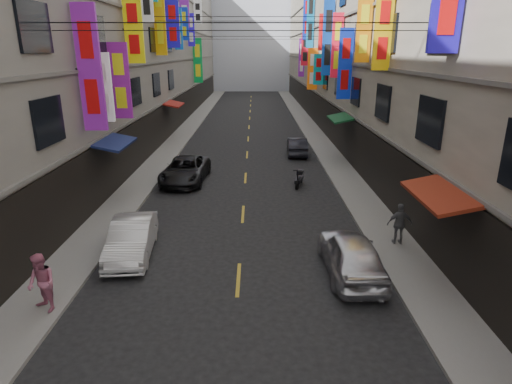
{
  "coord_description": "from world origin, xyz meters",
  "views": [
    {
      "loc": [
        0.54,
        5.41,
        7.22
      ],
      "look_at": [
        0.57,
        14.24,
        4.3
      ],
      "focal_mm": 30.0,
      "sensor_mm": 36.0,
      "label": 1
    }
  ],
  "objects_px": {
    "car_right_far": "(297,146)",
    "pedestrian_rfar": "(400,224)",
    "scooter_far_right": "(299,178)",
    "car_left_far": "(185,170)",
    "pedestrian_lfar": "(42,283)",
    "car_left_mid": "(132,238)",
    "car_right_mid": "(351,254)"
  },
  "relations": [
    {
      "from": "pedestrian_lfar",
      "to": "pedestrian_rfar",
      "type": "distance_m",
      "value": 12.42
    },
    {
      "from": "pedestrian_lfar",
      "to": "car_right_far",
      "type": "bearing_deg",
      "value": 101.65
    },
    {
      "from": "car_left_mid",
      "to": "scooter_far_right",
      "type": "bearing_deg",
      "value": 45.08
    },
    {
      "from": "car_left_mid",
      "to": "pedestrian_rfar",
      "type": "height_order",
      "value": "pedestrian_rfar"
    },
    {
      "from": "scooter_far_right",
      "to": "pedestrian_rfar",
      "type": "relative_size",
      "value": 1.09
    },
    {
      "from": "scooter_far_right",
      "to": "car_left_far",
      "type": "height_order",
      "value": "car_left_far"
    },
    {
      "from": "car_left_far",
      "to": "car_right_far",
      "type": "relative_size",
      "value": 1.29
    },
    {
      "from": "scooter_far_right",
      "to": "car_right_far",
      "type": "bearing_deg",
      "value": -78.78
    },
    {
      "from": "car_left_far",
      "to": "car_right_far",
      "type": "xyz_separation_m",
      "value": [
        7.09,
        6.8,
        -0.06
      ]
    },
    {
      "from": "scooter_far_right",
      "to": "car_right_far",
      "type": "distance_m",
      "value": 7.69
    },
    {
      "from": "car_left_far",
      "to": "pedestrian_rfar",
      "type": "height_order",
      "value": "pedestrian_rfar"
    },
    {
      "from": "pedestrian_rfar",
      "to": "car_right_mid",
      "type": "bearing_deg",
      "value": 43.81
    },
    {
      "from": "car_left_far",
      "to": "pedestrian_lfar",
      "type": "height_order",
      "value": "pedestrian_lfar"
    },
    {
      "from": "car_left_far",
      "to": "pedestrian_rfar",
      "type": "bearing_deg",
      "value": -39.07
    },
    {
      "from": "car_right_mid",
      "to": "pedestrian_rfar",
      "type": "distance_m",
      "value": 3.18
    },
    {
      "from": "car_right_far",
      "to": "scooter_far_right",
      "type": "bearing_deg",
      "value": 87.28
    },
    {
      "from": "car_left_far",
      "to": "car_right_far",
      "type": "distance_m",
      "value": 9.82
    },
    {
      "from": "scooter_far_right",
      "to": "car_left_mid",
      "type": "distance_m",
      "value": 11.08
    },
    {
      "from": "car_right_mid",
      "to": "pedestrian_rfar",
      "type": "relative_size",
      "value": 2.64
    },
    {
      "from": "car_right_far",
      "to": "pedestrian_rfar",
      "type": "relative_size",
      "value": 2.39
    },
    {
      "from": "pedestrian_rfar",
      "to": "scooter_far_right",
      "type": "bearing_deg",
      "value": -67.94
    },
    {
      "from": "car_right_mid",
      "to": "pedestrian_lfar",
      "type": "distance_m",
      "value": 9.55
    },
    {
      "from": "scooter_far_right",
      "to": "car_left_mid",
      "type": "bearing_deg",
      "value": 66.15
    },
    {
      "from": "pedestrian_lfar",
      "to": "pedestrian_rfar",
      "type": "height_order",
      "value": "pedestrian_lfar"
    },
    {
      "from": "car_right_far",
      "to": "pedestrian_rfar",
      "type": "xyz_separation_m",
      "value": [
        2.47,
        -15.49,
        0.29
      ]
    },
    {
      "from": "scooter_far_right",
      "to": "pedestrian_rfar",
      "type": "height_order",
      "value": "pedestrian_rfar"
    },
    {
      "from": "car_left_mid",
      "to": "pedestrian_lfar",
      "type": "height_order",
      "value": "pedestrian_lfar"
    },
    {
      "from": "scooter_far_right",
      "to": "car_right_far",
      "type": "xyz_separation_m",
      "value": [
        0.59,
        7.66,
        0.2
      ]
    },
    {
      "from": "car_right_mid",
      "to": "car_left_mid",
      "type": "bearing_deg",
      "value": -11.84
    },
    {
      "from": "pedestrian_lfar",
      "to": "pedestrian_rfar",
      "type": "relative_size",
      "value": 1.08
    },
    {
      "from": "car_left_mid",
      "to": "pedestrian_lfar",
      "type": "distance_m",
      "value": 4.05
    },
    {
      "from": "car_right_mid",
      "to": "pedestrian_lfar",
      "type": "relative_size",
      "value": 2.45
    }
  ]
}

